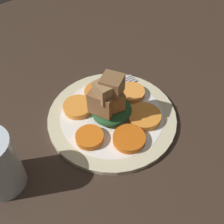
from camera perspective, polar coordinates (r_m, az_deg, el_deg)
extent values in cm
cube|color=#38281E|center=(59.09, 0.00, -1.99)|extent=(120.00, 120.00, 2.00)
cylinder|color=beige|center=(57.94, 0.00, -1.05)|extent=(26.37, 26.37, 1.00)
cylinder|color=white|center=(57.90, 0.00, -1.01)|extent=(21.10, 21.10, 1.00)
cylinder|color=#F99539|center=(61.20, 3.98, 3.93)|extent=(5.78, 5.78, 1.27)
cylinder|color=orange|center=(61.06, -2.51, 3.89)|extent=(6.65, 6.65, 1.27)
cylinder|color=orange|center=(58.58, -6.97, 1.02)|extent=(6.10, 6.10, 1.27)
cylinder|color=orange|center=(53.40, -4.56, -5.13)|extent=(5.40, 5.40, 1.27)
cylinder|color=#D56013|center=(53.12, 3.48, -5.44)|extent=(6.21, 6.21, 1.27)
cylinder|color=orange|center=(56.81, 6.56, -0.90)|extent=(6.77, 6.77, 1.27)
ellipsoid|color=#235128|center=(56.50, 0.00, 0.21)|extent=(8.31, 7.48, 2.62)
cube|color=olive|center=(53.94, -0.41, 2.34)|extent=(4.71, 4.71, 3.93)
cube|color=brown|center=(53.53, -1.66, 2.48)|extent=(6.31, 6.31, 4.74)
cube|color=brown|center=(51.53, 0.50, 5.49)|extent=(5.24, 5.24, 3.81)
cube|color=#9E754C|center=(51.10, -1.37, 4.35)|extent=(3.70, 3.70, 3.52)
cube|color=silver|center=(60.21, -4.81, 2.33)|extent=(12.23, 1.41, 0.40)
cube|color=silver|center=(62.85, 0.44, 5.00)|extent=(1.54, 2.35, 0.40)
cube|color=silver|center=(64.85, 2.17, 6.62)|extent=(4.81, 0.43, 0.40)
cube|color=silver|center=(64.47, 2.53, 6.29)|extent=(4.81, 0.43, 0.40)
cube|color=silver|center=(64.09, 2.90, 5.97)|extent=(4.81, 0.43, 0.40)
cube|color=silver|center=(63.71, 3.27, 5.64)|extent=(4.81, 0.43, 0.40)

